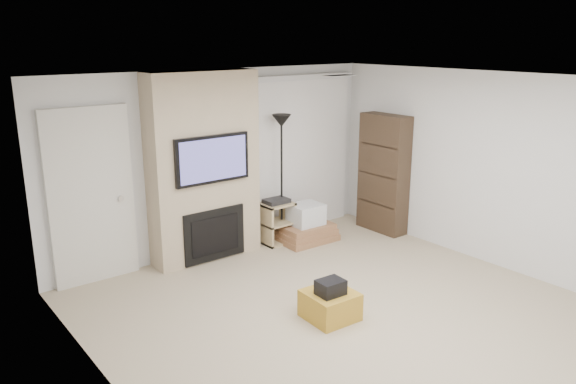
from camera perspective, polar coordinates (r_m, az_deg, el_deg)
floor at (r=6.17m, az=7.04°, el=-12.74°), size 5.00×5.50×0.00m
ceiling at (r=5.46m, az=7.92°, el=11.06°), size 5.00×5.50×0.00m
wall_back at (r=7.80m, az=-7.03°, el=3.11°), size 5.00×0.00×2.50m
wall_left at (r=4.37m, az=-16.52°, el=-7.47°), size 0.00×5.50×2.50m
wall_right at (r=7.62m, az=20.83°, el=1.92°), size 0.00×5.50×2.50m
hvac_vent at (r=6.31m, az=5.22°, el=11.70°), size 0.35×0.18×0.01m
ottoman at (r=6.11m, az=4.28°, el=-11.38°), size 0.53×0.53×0.30m
black_bag at (r=5.96m, az=4.35°, el=-9.63°), size 0.29×0.23×0.16m
fireplace_wall at (r=7.45m, az=-8.49°, el=2.37°), size 1.50×0.47×2.50m
entry_door at (r=7.09m, az=-19.36°, el=-0.56°), size 1.02×0.11×2.14m
vertical_blinds at (r=8.54m, az=1.22°, el=4.47°), size 1.98×0.10×2.37m
floor_lamp at (r=7.98m, az=-0.67°, el=5.08°), size 0.28×0.28×1.86m
av_stand at (r=8.15m, az=-1.17°, el=-2.83°), size 0.45×0.38×0.66m
box_stack at (r=8.27m, az=1.82°, el=-3.54°), size 0.85×0.65×0.56m
bookshelf at (r=8.64m, az=9.68°, el=1.85°), size 0.30×0.80×1.80m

